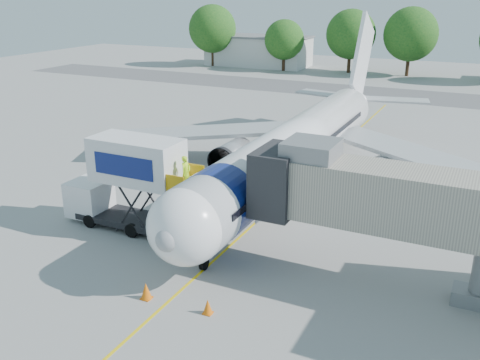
% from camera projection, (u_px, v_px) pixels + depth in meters
% --- Properties ---
extents(ground, '(160.00, 160.00, 0.00)m').
position_uv_depth(ground, '(276.00, 204.00, 34.79)').
color(ground, gray).
rests_on(ground, ground).
extents(guidance_line, '(0.15, 70.00, 0.01)m').
position_uv_depth(guidance_line, '(276.00, 204.00, 34.79)').
color(guidance_line, yellow).
rests_on(guidance_line, ground).
extents(taxiway_strip, '(120.00, 10.00, 0.01)m').
position_uv_depth(taxiway_strip, '(397.00, 95.00, 70.36)').
color(taxiway_strip, '#59595B').
rests_on(taxiway_strip, ground).
extents(aircraft, '(34.17, 37.73, 11.35)m').
position_uv_depth(aircraft, '(299.00, 145.00, 37.29)').
color(aircraft, white).
rests_on(aircraft, ground).
extents(jet_bridge, '(13.90, 3.20, 6.60)m').
position_uv_depth(jet_bridge, '(383.00, 198.00, 24.12)').
color(jet_bridge, '#ACA693').
rests_on(jet_bridge, ground).
extents(catering_hiloader, '(8.50, 2.44, 5.50)m').
position_uv_depth(catering_hiloader, '(129.00, 183.00, 30.50)').
color(catering_hiloader, black).
rests_on(catering_hiloader, ground).
extents(safety_cone_a, '(0.50, 0.50, 0.80)m').
position_uv_depth(safety_cone_a, '(146.00, 291.00, 24.11)').
color(safety_cone_a, '#DC620B').
rests_on(safety_cone_a, ground).
extents(safety_cone_b, '(0.43, 0.43, 0.69)m').
position_uv_depth(safety_cone_b, '(208.00, 307.00, 23.02)').
color(safety_cone_b, '#DC620B').
rests_on(safety_cone_b, ground).
extents(outbuilding_left, '(18.40, 8.40, 5.30)m').
position_uv_depth(outbuilding_left, '(258.00, 51.00, 96.18)').
color(outbuilding_left, silver).
rests_on(outbuilding_left, ground).
extents(tree_a, '(8.36, 8.36, 10.65)m').
position_uv_depth(tree_a, '(212.00, 29.00, 94.59)').
color(tree_a, '#382314').
rests_on(tree_a, ground).
extents(tree_b, '(6.63, 6.63, 8.46)m').
position_uv_depth(tree_b, '(284.00, 40.00, 89.33)').
color(tree_b, '#382314').
rests_on(tree_b, ground).
extents(tree_c, '(8.00, 8.00, 10.20)m').
position_uv_depth(tree_c, '(351.00, 34.00, 86.83)').
color(tree_c, '#382314').
rests_on(tree_c, ground).
extents(tree_d, '(8.37, 8.37, 10.68)m').
position_uv_depth(tree_d, '(411.00, 34.00, 83.33)').
color(tree_d, '#382314').
rests_on(tree_d, ground).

